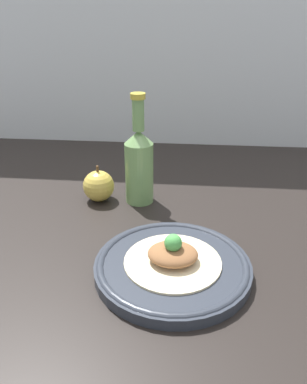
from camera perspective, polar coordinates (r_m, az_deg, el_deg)
name	(u,v)px	position (r cm, az deg, el deg)	size (l,w,h in cm)	color
ground_plane	(155,229)	(81.90, 0.29, -5.65)	(180.00, 110.00, 4.00)	black
wall_backsplash	(172,13)	(122.99, 2.81, 25.58)	(180.00, 3.00, 80.00)	silver
plate	(172,266)	(65.87, 2.91, -11.17)	(27.05, 27.05, 2.36)	#2D333D
plated_food	(173,256)	(64.61, 2.95, -9.68)	(16.76, 16.76, 5.56)	beige
cider_bottle	(139,163)	(85.40, -2.21, 4.42)	(6.55, 6.55, 25.31)	#729E5B
apple	(99,186)	(88.90, -8.36, 0.92)	(7.35, 7.35, 8.76)	gold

